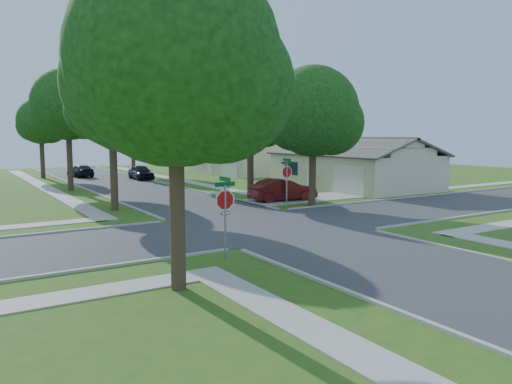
{
  "coord_description": "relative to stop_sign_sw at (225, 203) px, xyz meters",
  "views": [
    {
      "loc": [
        -13.07,
        -20.18,
        4.51
      ],
      "look_at": [
        0.02,
        0.77,
        1.6
      ],
      "focal_mm": 35.0,
      "sensor_mm": 36.0,
      "label": 1
    }
  ],
  "objects": [
    {
      "name": "ground",
      "position": [
        4.7,
        4.7,
        -2.03
      ],
      "size": [
        100.0,
        100.0,
        0.0
      ],
      "primitive_type": "plane",
      "color": "#285E19",
      "rests_on": "ground"
    },
    {
      "name": "road_ns",
      "position": [
        4.7,
        4.7,
        -2.03
      ],
      "size": [
        7.0,
        100.0,
        0.02
      ],
      "primitive_type": "cube",
      "color": "#333335",
      "rests_on": "ground"
    },
    {
      "name": "sidewalk_ne",
      "position": [
        10.8,
        30.7,
        -2.01
      ],
      "size": [
        1.2,
        40.0,
        0.04
      ],
      "primitive_type": "cube",
      "color": "#9E9B91",
      "rests_on": "ground"
    },
    {
      "name": "sidewalk_nw",
      "position": [
        -1.4,
        30.7,
        -2.01
      ],
      "size": [
        1.2,
        40.0,
        0.04
      ],
      "primitive_type": "cube",
      "color": "#9E9B91",
      "rests_on": "ground"
    },
    {
      "name": "driveway",
      "position": [
        12.6,
        11.8,
        -2.01
      ],
      "size": [
        8.8,
        3.6,
        0.05
      ],
      "primitive_type": "cube",
      "color": "#9E9B91",
      "rests_on": "ground"
    },
    {
      "name": "stop_sign_sw",
      "position": [
        0.0,
        0.0,
        0.0
      ],
      "size": [
        1.05,
        0.8,
        2.98
      ],
      "color": "gray",
      "rests_on": "ground"
    },
    {
      "name": "stop_sign_ne",
      "position": [
        9.4,
        9.4,
        0.0
      ],
      "size": [
        1.05,
        0.8,
        2.98
      ],
      "color": "gray",
      "rests_on": "ground"
    },
    {
      "name": "tree_e_near",
      "position": [
        9.45,
        13.71,
        3.61
      ],
      "size": [
        4.97,
        4.8,
        8.28
      ],
      "color": "#38281C",
      "rests_on": "ground"
    },
    {
      "name": "tree_e_mid",
      "position": [
        9.46,
        25.71,
        4.22
      ],
      "size": [
        5.59,
        5.4,
        9.21
      ],
      "color": "#38281C",
      "rests_on": "ground"
    },
    {
      "name": "tree_e_far",
      "position": [
        9.45,
        38.71,
        3.95
      ],
      "size": [
        5.17,
        5.0,
        8.72
      ],
      "color": "#38281C",
      "rests_on": "ground"
    },
    {
      "name": "tree_w_near",
      "position": [
        0.06,
        13.71,
        4.08
      ],
      "size": [
        5.38,
        5.2,
        8.97
      ],
      "color": "#38281C",
      "rests_on": "ground"
    },
    {
      "name": "tree_w_mid",
      "position": [
        0.06,
        25.71,
        4.46
      ],
      "size": [
        5.8,
        5.6,
        9.56
      ],
      "color": "#38281C",
      "rests_on": "ground"
    },
    {
      "name": "tree_w_far",
      "position": [
        0.05,
        38.71,
        3.48
      ],
      "size": [
        4.76,
        4.6,
        8.04
      ],
      "color": "#38281C",
      "rests_on": "ground"
    },
    {
      "name": "tree_sw_corner",
      "position": [
        -2.74,
        -2.29,
        4.23
      ],
      "size": [
        6.21,
        6.0,
        9.55
      ],
      "color": "#38281C",
      "rests_on": "ground"
    },
    {
      "name": "tree_ne_corner",
      "position": [
        11.06,
        8.91,
        3.56
      ],
      "size": [
        5.8,
        5.6,
        8.66
      ],
      "color": "#38281C",
      "rests_on": "ground"
    },
    {
      "name": "house_ne_near",
      "position": [
        20.69,
        15.7,
        -0.51
      ],
      "size": [
        8.42,
        13.6,
        4.23
      ],
      "color": "beige",
      "rests_on": "ground"
    },
    {
      "name": "house_ne_far",
      "position": [
        20.69,
        33.7,
        -0.51
      ],
      "size": [
        8.42,
        13.6,
        4.23
      ],
      "color": "beige",
      "rests_on": "ground"
    },
    {
      "name": "car_driveway",
      "position": [
        10.7,
        11.67,
        -1.28
      ],
      "size": [
        4.73,
        2.17,
        1.5
      ],
      "primitive_type": "imported",
      "rotation": [
        0.0,
        0.0,
        1.44
      ],
      "color": "#511011",
      "rests_on": "ground"
    },
    {
      "name": "car_curb_east",
      "position": [
        7.9,
        31.91,
        -1.32
      ],
      "size": [
        1.78,
        4.22,
        1.43
      ],
      "primitive_type": "imported",
      "rotation": [
        0.0,
        0.0,
        -0.02
      ],
      "color": "black",
      "rests_on": "ground"
    },
    {
      "name": "car_curb_west",
      "position": [
        3.5,
        37.91,
        -1.41
      ],
      "size": [
        2.24,
        4.45,
        1.24
      ],
      "primitive_type": "imported",
      "rotation": [
        0.0,
        0.0,
        3.26
      ],
      "color": "black",
      "rests_on": "ground"
    }
  ]
}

